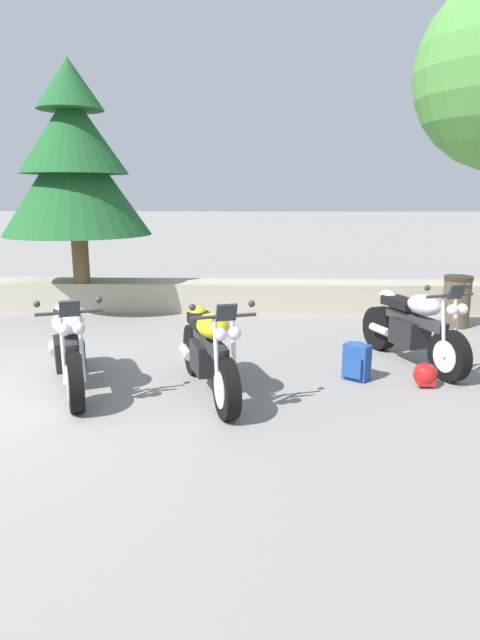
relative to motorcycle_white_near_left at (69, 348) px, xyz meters
The scene contains 8 objects.
stone_wall 4.51m from the motorcycle_white_near_left, 104.61° to the left, with size 36.00×0.80×0.55m, color #A89E89.
motorcycle_white_near_left is the anchor object (origin of this frame).
motorcycle_yellow_centre 1.61m from the motorcycle_white_near_left, ahead, with size 0.95×2.00×1.18m.
motorcycle_silver_far_right 4.30m from the motorcycle_white_near_left, 14.31° to the left, with size 1.01×1.97×1.18m.
rider_backpack 3.36m from the motorcycle_white_near_left, ahead, with size 0.35×0.35×0.47m.
rider_helmet 4.12m from the motorcycle_white_near_left, ahead, with size 0.28×0.28×0.28m.
pine_tree_far_left 4.83m from the motorcycle_white_near_left, 105.88° to the left, with size 2.66×2.66×3.93m.
trash_bin 6.30m from the motorcycle_white_near_left, 29.91° to the left, with size 0.46×0.46×0.86m.
Camera 1 is at (3.27, -5.35, 2.21)m, focal length 30.21 mm.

